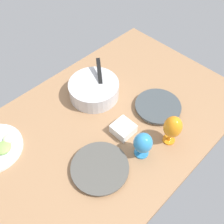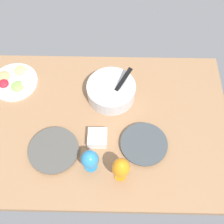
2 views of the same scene
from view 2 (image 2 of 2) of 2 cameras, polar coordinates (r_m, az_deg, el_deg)
name	(u,v)px [view 2 (image 2 of 2)]	position (r cm, az deg, el deg)	size (l,w,h in cm)	color
ground_plane	(97,124)	(181.48, -2.84, -2.35)	(160.00, 104.00, 4.00)	#99704C
dinner_plate_left	(54,150)	(173.25, -11.13, -7.22)	(28.94, 28.94, 2.74)	silver
dinner_plate_right	(144,144)	(172.38, 6.13, -6.18)	(27.16, 27.16, 2.97)	silver
mixing_bowl	(111,90)	(185.24, -0.15, 4.15)	(30.31, 30.31, 17.80)	silver
fruit_platter	(14,81)	(204.30, -18.25, 5.67)	(30.06, 30.06, 5.42)	silver
hurricane_glass_blue	(90,160)	(159.77, -4.27, -9.12)	(9.67, 9.67, 15.56)	#2F84BF
hurricane_glass_orange	(121,168)	(155.14, 1.72, -10.73)	(9.53, 9.53, 19.04)	orange
square_bowl_white	(97,138)	(171.65, -2.81, -4.96)	(11.03, 11.03, 5.56)	white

